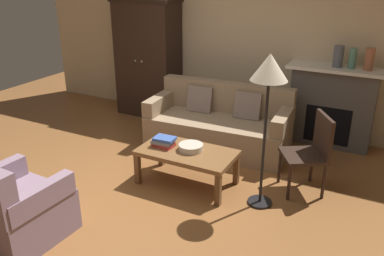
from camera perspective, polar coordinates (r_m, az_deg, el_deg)
name	(u,v)px	position (r m, az deg, el deg)	size (l,w,h in m)	color
ground_plane	(148,192)	(4.62, -6.34, -8.98)	(9.60, 9.60, 0.00)	brown
back_wall	(236,34)	(6.30, 6.29, 13.12)	(7.20, 0.10, 2.80)	beige
fireplace	(332,106)	(5.88, 19.20, 2.98)	(1.26, 0.48, 1.12)	#4C4947
armoire	(148,58)	(6.73, -6.24, 9.85)	(1.06, 0.57, 1.90)	black
couch	(219,125)	(5.56, 3.91, 0.37)	(1.97, 0.97, 0.86)	#937A5B
coffee_table	(187,155)	(4.59, -0.73, -3.85)	(1.10, 0.60, 0.42)	brown
fruit_bowl	(191,147)	(4.56, -0.17, -2.75)	(0.28, 0.28, 0.07)	beige
book_stack	(164,142)	(4.66, -4.03, -1.96)	(0.27, 0.19, 0.11)	#B73833
mantel_vase_slate	(338,56)	(5.69, 20.05, 9.52)	(0.13, 0.13, 0.28)	#565B66
mantel_vase_jade	(353,58)	(5.67, 21.85, 9.15)	(0.10, 0.10, 0.27)	slate
mantel_vase_terracotta	(369,59)	(5.65, 23.88, 8.92)	(0.12, 0.12, 0.29)	#A86042
armchair_near_left	(14,209)	(4.06, -23.94, -10.52)	(0.81, 0.80, 0.88)	gray
side_chair_wooden	(312,149)	(4.58, 16.62, -2.85)	(0.61, 0.61, 0.90)	black
floor_lamp	(269,77)	(3.90, 10.87, 7.17)	(0.36, 0.36, 1.62)	black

